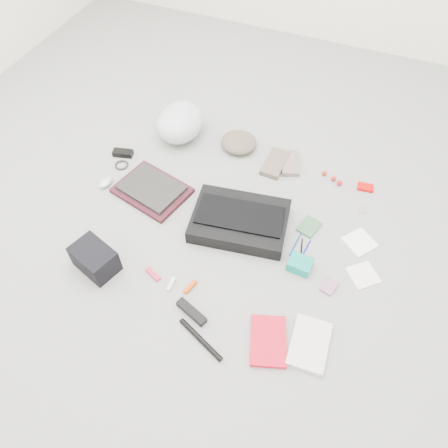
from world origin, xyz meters
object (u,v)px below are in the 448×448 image
at_px(messenger_bag, 240,221).
at_px(camera_bag, 95,259).
at_px(bike_helmet, 180,122).
at_px(laptop, 152,188).
at_px(accordion_wallet, 300,265).
at_px(book_red, 268,341).

distance_m(messenger_bag, camera_bag, 0.74).
xyz_separation_m(bike_helmet, camera_bag, (0.04, -1.02, -0.03)).
height_order(bike_helmet, camera_bag, bike_helmet).
xyz_separation_m(laptop, accordion_wallet, (0.89, -0.16, -0.01)).
distance_m(bike_helmet, camera_bag, 1.02).
relative_size(bike_helmet, camera_bag, 1.64).
bearing_deg(messenger_bag, bike_helmet, 129.43).
distance_m(messenger_bag, book_red, 0.64).
xyz_separation_m(book_red, accordion_wallet, (0.02, 0.42, 0.02)).
bearing_deg(accordion_wallet, camera_bag, -154.98).
xyz_separation_m(camera_bag, book_red, (0.89, -0.05, -0.05)).
relative_size(laptop, camera_bag, 1.56).
bearing_deg(laptop, accordion_wallet, 3.41).
xyz_separation_m(bike_helmet, accordion_wallet, (0.95, -0.65, -0.07)).
bearing_deg(book_red, messenger_bag, 103.86).
bearing_deg(camera_bag, bike_helmet, 110.69).
bearing_deg(book_red, laptop, 128.16).
distance_m(messenger_bag, laptop, 0.53).
height_order(messenger_bag, bike_helmet, bike_helmet).
xyz_separation_m(laptop, bike_helmet, (-0.06, 0.49, 0.06)).
height_order(messenger_bag, camera_bag, camera_bag).
height_order(laptop, camera_bag, camera_bag).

